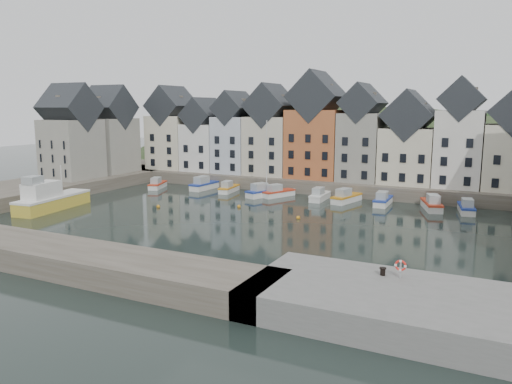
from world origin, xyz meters
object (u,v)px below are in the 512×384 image
Objects in this scene: boat_d at (263,192)px; mooring_bollard at (383,271)px; life_ring_post at (401,266)px; boat_a at (157,185)px; large_vessel at (50,200)px.

boat_d reaches higher than mooring_bollard.
life_ring_post is at bearing -0.56° from mooring_bollard.
boat_a is 19.72m from boat_d.
life_ring_post reaches higher than mooring_bollard.
large_vessel is 9.38× the size of life_ring_post.
boat_a is at bearing 144.15° from life_ring_post.
life_ring_post is (1.21, -0.01, 0.55)m from mooring_bollard.
boat_d is at bearing -17.36° from boat_a.
boat_d is 21.38× the size of mooring_bollard.
mooring_bollard is (25.96, -34.61, 1.53)m from boat_d.
mooring_bollard is (47.26, -12.55, 0.86)m from large_vessel.
boat_d is 9.21× the size of life_ring_post.
life_ring_post is at bearing -55.37° from boat_a.
life_ring_post reaches higher than boat_a.
boat_a is 21.39m from large_vessel.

